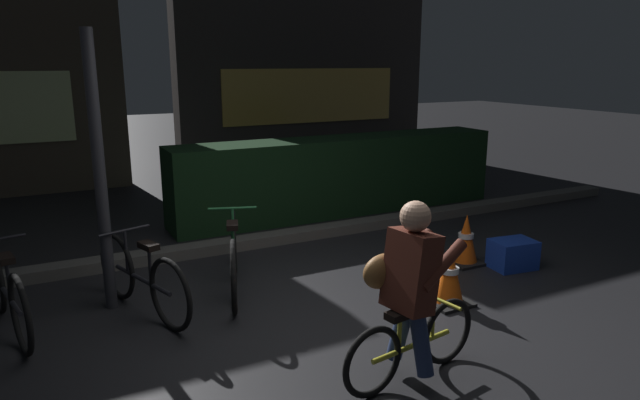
{
  "coord_description": "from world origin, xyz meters",
  "views": [
    {
      "loc": [
        -2.03,
        -3.73,
        2.1
      ],
      "look_at": [
        0.2,
        0.6,
        0.9
      ],
      "focal_mm": 31.78,
      "sensor_mm": 36.0,
      "label": 1
    }
  ],
  "objects_px": {
    "parked_bike_center_right": "(234,256)",
    "parked_bike_center_left": "(142,278)",
    "traffic_cone_near": "(449,276)",
    "cyclist": "(409,292)",
    "parked_bike_left_mid": "(7,293)",
    "blue_crate": "(513,254)",
    "street_post": "(100,175)",
    "traffic_cone_far": "(466,240)"
  },
  "relations": [
    {
      "from": "parked_bike_center_right",
      "to": "parked_bike_center_left",
      "type": "bearing_deg",
      "value": 116.95
    },
    {
      "from": "traffic_cone_near",
      "to": "cyclist",
      "type": "relative_size",
      "value": 0.44
    },
    {
      "from": "parked_bike_center_right",
      "to": "cyclist",
      "type": "xyz_separation_m",
      "value": [
        0.53,
        -1.99,
        0.29
      ]
    },
    {
      "from": "parked_bike_left_mid",
      "to": "blue_crate",
      "type": "xyz_separation_m",
      "value": [
        4.62,
        -0.78,
        -0.18
      ]
    },
    {
      "from": "street_post",
      "to": "parked_bike_center_left",
      "type": "distance_m",
      "value": 0.93
    },
    {
      "from": "parked_bike_left_mid",
      "to": "parked_bike_center_left",
      "type": "bearing_deg",
      "value": -109.67
    },
    {
      "from": "parked_bike_center_right",
      "to": "traffic_cone_far",
      "type": "height_order",
      "value": "parked_bike_center_right"
    },
    {
      "from": "blue_crate",
      "to": "traffic_cone_far",
      "type": "bearing_deg",
      "value": 135.83
    },
    {
      "from": "street_post",
      "to": "blue_crate",
      "type": "xyz_separation_m",
      "value": [
        3.84,
        -0.9,
        -1.03
      ]
    },
    {
      "from": "traffic_cone_near",
      "to": "parked_bike_center_right",
      "type": "bearing_deg",
      "value": 143.73
    },
    {
      "from": "parked_bike_left_mid",
      "to": "blue_crate",
      "type": "height_order",
      "value": "parked_bike_left_mid"
    },
    {
      "from": "blue_crate",
      "to": "traffic_cone_near",
      "type": "bearing_deg",
      "value": -161.22
    },
    {
      "from": "street_post",
      "to": "blue_crate",
      "type": "bearing_deg",
      "value": -13.18
    },
    {
      "from": "street_post",
      "to": "blue_crate",
      "type": "height_order",
      "value": "street_post"
    },
    {
      "from": "parked_bike_center_right",
      "to": "traffic_cone_near",
      "type": "xyz_separation_m",
      "value": [
        1.58,
        -1.16,
        -0.07
      ]
    },
    {
      "from": "street_post",
      "to": "parked_bike_center_left",
      "type": "height_order",
      "value": "street_post"
    },
    {
      "from": "parked_bike_center_left",
      "to": "parked_bike_center_right",
      "type": "distance_m",
      "value": 0.86
    },
    {
      "from": "parked_bike_left_mid",
      "to": "traffic_cone_far",
      "type": "relative_size",
      "value": 2.82
    },
    {
      "from": "street_post",
      "to": "parked_bike_left_mid",
      "type": "bearing_deg",
      "value": -171.49
    },
    {
      "from": "traffic_cone_near",
      "to": "blue_crate",
      "type": "relative_size",
      "value": 1.25
    },
    {
      "from": "street_post",
      "to": "traffic_cone_near",
      "type": "relative_size",
      "value": 4.28
    },
    {
      "from": "parked_bike_center_left",
      "to": "traffic_cone_near",
      "type": "distance_m",
      "value": 2.65
    },
    {
      "from": "parked_bike_center_left",
      "to": "traffic_cone_near",
      "type": "bearing_deg",
      "value": -131.11
    },
    {
      "from": "parked_bike_left_mid",
      "to": "blue_crate",
      "type": "relative_size",
      "value": 3.46
    },
    {
      "from": "parked_bike_center_left",
      "to": "parked_bike_center_right",
      "type": "height_order",
      "value": "parked_bike_center_right"
    },
    {
      "from": "parked_bike_center_right",
      "to": "traffic_cone_far",
      "type": "xyz_separation_m",
      "value": [
        2.42,
        -0.43,
        -0.08
      ]
    },
    {
      "from": "parked_bike_left_mid",
      "to": "traffic_cone_far",
      "type": "xyz_separation_m",
      "value": [
        4.27,
        -0.45,
        -0.07
      ]
    },
    {
      "from": "blue_crate",
      "to": "cyclist",
      "type": "relative_size",
      "value": 0.35
    },
    {
      "from": "parked_bike_center_right",
      "to": "traffic_cone_near",
      "type": "distance_m",
      "value": 1.97
    },
    {
      "from": "blue_crate",
      "to": "cyclist",
      "type": "xyz_separation_m",
      "value": [
        -2.23,
        -1.23,
        0.48
      ]
    },
    {
      "from": "parked_bike_left_mid",
      "to": "parked_bike_center_right",
      "type": "bearing_deg",
      "value": -102.26
    },
    {
      "from": "street_post",
      "to": "parked_bike_left_mid",
      "type": "height_order",
      "value": "street_post"
    },
    {
      "from": "street_post",
      "to": "parked_bike_center_right",
      "type": "distance_m",
      "value": 1.38
    },
    {
      "from": "traffic_cone_far",
      "to": "blue_crate",
      "type": "height_order",
      "value": "traffic_cone_far"
    },
    {
      "from": "blue_crate",
      "to": "cyclist",
      "type": "height_order",
      "value": "cyclist"
    },
    {
      "from": "parked_bike_center_left",
      "to": "blue_crate",
      "type": "bearing_deg",
      "value": -118.03
    },
    {
      "from": "traffic_cone_far",
      "to": "cyclist",
      "type": "xyz_separation_m",
      "value": [
        -1.89,
        -1.56,
        0.37
      ]
    },
    {
      "from": "street_post",
      "to": "parked_bike_center_left",
      "type": "xyz_separation_m",
      "value": [
        0.23,
        -0.26,
        -0.86
      ]
    },
    {
      "from": "street_post",
      "to": "parked_bike_left_mid",
      "type": "distance_m",
      "value": 1.16
    },
    {
      "from": "parked_bike_left_mid",
      "to": "parked_bike_center_left",
      "type": "relative_size",
      "value": 1.05
    },
    {
      "from": "traffic_cone_near",
      "to": "traffic_cone_far",
      "type": "height_order",
      "value": "traffic_cone_near"
    },
    {
      "from": "parked_bike_left_mid",
      "to": "parked_bike_center_right",
      "type": "xyz_separation_m",
      "value": [
        1.86,
        -0.02,
        0.01
      ]
    }
  ]
}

